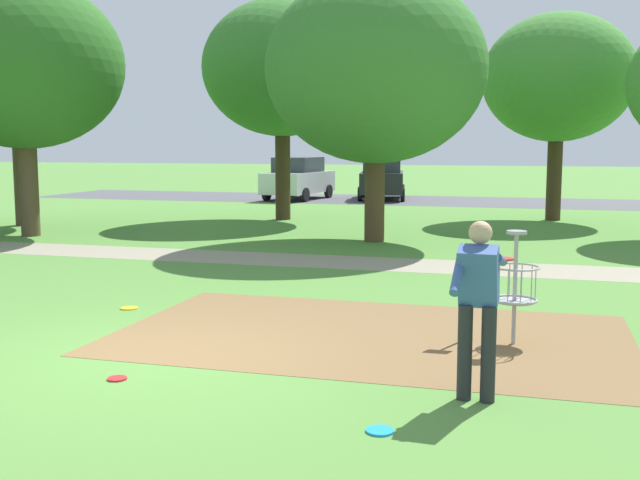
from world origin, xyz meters
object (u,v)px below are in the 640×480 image
tree_mid_left (17,68)px  parked_car_leftmost (298,178)px  tree_mid_right (23,64)px  disc_golf_basket (510,283)px  frisbee_mid_grass (117,379)px  player_foreground_watching (478,298)px  tree_near_left (558,78)px  frisbee_near_basket (129,308)px  tree_far_left (282,68)px  parked_car_center_left (382,178)px  tree_near_right (376,69)px  frisbee_scattered_a (380,431)px

tree_mid_left → parked_car_leftmost: 13.86m
tree_mid_right → disc_golf_basket: bearing=-31.9°
frisbee_mid_grass → tree_mid_left: size_ratio=0.03×
player_foreground_watching → tree_near_left: (0.99, 18.24, 3.47)m
frisbee_near_basket → tree_far_left: (-2.13, 13.39, 4.77)m
tree_near_left → tree_mid_right: (-13.38, -8.18, 0.00)m
frisbee_mid_grass → parked_car_center_left: 26.37m
frisbee_near_basket → frisbee_mid_grass: bearing=-62.1°
disc_golf_basket → player_foreground_watching: size_ratio=0.81×
tree_far_left → parked_car_center_left: 10.58m
player_foreground_watching → tree_near_right: tree_near_right is taller
tree_mid_left → tree_far_left: tree_far_left is taller
player_foreground_watching → frisbee_scattered_a: player_foreground_watching is taller
tree_near_right → frisbee_scattered_a: bearing=-77.9°
tree_mid_left → tree_far_left: (6.90, 3.82, 0.17)m
tree_mid_right → tree_near_right: bearing=8.5°
frisbee_scattered_a → tree_mid_left: bearing=135.5°
frisbee_mid_grass → parked_car_center_left: (-2.47, 26.24, 0.91)m
tree_far_left → tree_mid_right: bearing=-129.7°
parked_car_leftmost → parked_car_center_left: size_ratio=0.99×
tree_near_left → parked_car_center_left: (-7.08, 7.63, -3.54)m
disc_golf_basket → tree_near_left: bearing=87.2°
disc_golf_basket → frisbee_scattered_a: (-0.93, -3.27, -0.74)m
frisbee_scattered_a → tree_mid_right: 16.72m
frisbee_scattered_a → parked_car_leftmost: (-8.89, 25.85, 0.91)m
tree_near_right → tree_far_left: 6.18m
disc_golf_basket → tree_mid_left: size_ratio=0.21×
disc_golf_basket → parked_car_leftmost: (-9.83, 22.58, 0.17)m
disc_golf_basket → frisbee_mid_grass: bearing=-145.9°
player_foreground_watching → tree_mid_right: size_ratio=0.26×
frisbee_near_basket → tree_mid_left: bearing=133.3°
player_foreground_watching → tree_far_left: tree_far_left is taller
frisbee_mid_grass → parked_car_leftmost: (-5.99, 25.17, 0.91)m
player_foreground_watching → parked_car_center_left: bearing=103.2°
tree_mid_right → tree_far_left: bearing=50.3°
tree_mid_right → parked_car_leftmost: 15.41m
parked_car_center_left → tree_mid_right: bearing=-111.7°
frisbee_mid_grass → parked_car_center_left: bearing=95.4°
tree_far_left → player_foreground_watching: bearing=-65.4°
disc_golf_basket → tree_mid_left: (-14.49, 10.06, 3.86)m
player_foreground_watching → tree_mid_right: tree_mid_right is taller
tree_far_left → parked_car_center_left: (1.29, 9.77, -3.86)m
frisbee_near_basket → tree_near_right: size_ratio=0.04×
frisbee_near_basket → parked_car_leftmost: size_ratio=0.06×
parked_car_leftmost → tree_mid_right: bearing=-100.7°
frisbee_scattered_a → tree_near_right: size_ratio=0.04×
tree_far_left → frisbee_mid_grass: bearing=-77.2°
tree_near_left → parked_car_center_left: 10.99m
frisbee_mid_grass → player_foreground_watching: bearing=5.9°
parked_car_leftmost → parked_car_center_left: bearing=16.9°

